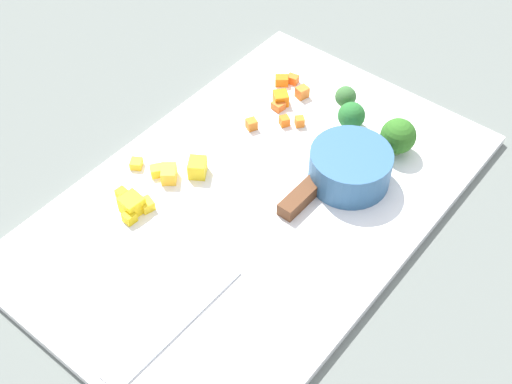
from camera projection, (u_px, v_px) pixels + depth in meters
The scene contains 23 objects.
ground_plane at pixel (256, 205), 0.79m from camera, with size 4.00×4.00×0.00m, color slate.
cutting_board at pixel (256, 201), 0.78m from camera, with size 0.55×0.36×0.01m, color white.
prep_bowl at pixel (350, 167), 0.78m from camera, with size 0.09×0.09×0.04m, color #325F8B.
chef_knife at pixel (260, 237), 0.73m from camera, with size 0.33×0.03×0.02m.
carrot_dice_0 at pixel (300, 121), 0.85m from camera, with size 0.01×0.01×0.01m, color orange.
carrot_dice_1 at pixel (293, 79), 0.91m from camera, with size 0.01×0.01×0.01m, color orange.
carrot_dice_2 at pixel (281, 98), 0.88m from camera, with size 0.02×0.02×0.02m, color orange.
carrot_dice_3 at pixel (282, 81), 0.91m from camera, with size 0.01×0.02×0.01m, color orange.
carrot_dice_4 at pixel (302, 92), 0.89m from camera, with size 0.02×0.01×0.01m, color orange.
carrot_dice_5 at pixel (251, 124), 0.85m from camera, with size 0.01×0.01×0.01m, color orange.
carrot_dice_6 at pixel (284, 121), 0.86m from camera, with size 0.01×0.01×0.01m, color orange.
carrot_dice_7 at pixel (278, 106), 0.88m from camera, with size 0.01×0.01×0.01m, color orange.
pepper_dice_0 at pixel (122, 193), 0.77m from camera, with size 0.01×0.01×0.01m, color yellow.
pepper_dice_1 at pixel (169, 174), 0.79m from camera, with size 0.02×0.02×0.02m, color yellow.
pepper_dice_2 at pixel (129, 217), 0.75m from camera, with size 0.01×0.01×0.01m, color yellow.
pepper_dice_3 at pixel (147, 205), 0.76m from camera, with size 0.02×0.01×0.01m, color yellow.
pepper_dice_4 at pixel (197, 168), 0.79m from camera, with size 0.02×0.02×0.02m, color yellow.
pepper_dice_5 at pixel (136, 164), 0.81m from camera, with size 0.01×0.01×0.01m, color yellow.
pepper_dice_6 at pixel (157, 171), 0.80m from camera, with size 0.01×0.01×0.01m, color yellow.
pepper_dice_7 at pixel (132, 205), 0.76m from camera, with size 0.02×0.02×0.02m, color yellow.
broccoli_floret_0 at pixel (351, 116), 0.84m from camera, with size 0.03×0.03×0.04m.
broccoli_floret_1 at pixel (346, 97), 0.86m from camera, with size 0.03×0.03×0.03m.
broccoli_floret_2 at pixel (398, 136), 0.81m from camera, with size 0.04×0.04×0.05m.
Camera 1 is at (-0.40, -0.32, 0.60)m, focal length 47.66 mm.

